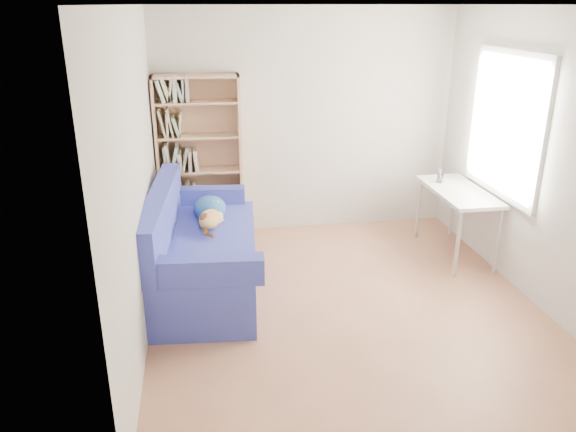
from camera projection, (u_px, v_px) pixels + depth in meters
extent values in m
plane|color=#976044|center=(344.00, 304.00, 5.20)|extent=(4.00, 4.00, 0.00)
cube|color=silver|center=(306.00, 123.00, 6.59)|extent=(3.50, 0.04, 2.60)
cube|color=silver|center=(450.00, 274.00, 2.89)|extent=(3.50, 0.04, 2.60)
cube|color=silver|center=(137.00, 178.00, 4.48)|extent=(0.04, 4.00, 2.60)
cube|color=silver|center=(540.00, 160.00, 4.99)|extent=(0.04, 4.00, 2.60)
cube|color=white|center=(356.00, 5.00, 4.28)|extent=(3.50, 4.00, 0.04)
cube|color=white|center=(508.00, 125.00, 5.48)|extent=(0.01, 1.20, 1.30)
cube|color=navy|center=(205.00, 263.00, 5.44)|extent=(1.10, 2.08, 0.50)
cube|color=navy|center=(161.00, 217.00, 5.21)|extent=(0.34, 2.02, 0.49)
cube|color=navy|center=(202.00, 198.00, 6.16)|extent=(0.96, 0.25, 0.22)
cube|color=navy|center=(205.00, 271.00, 4.47)|extent=(0.96, 0.25, 0.22)
cube|color=navy|center=(206.00, 237.00, 5.35)|extent=(1.07, 1.91, 0.06)
ellipsoid|color=#2E5E96|center=(210.00, 208.00, 5.80)|extent=(0.33, 0.37, 0.25)
ellipsoid|color=#C37216|center=(210.00, 219.00, 5.50)|extent=(0.28, 0.42, 0.16)
ellipsoid|color=silver|center=(215.00, 217.00, 5.61)|extent=(0.15, 0.19, 0.10)
ellipsoid|color=#361E0E|center=(207.00, 217.00, 5.44)|extent=(0.16, 0.21, 0.08)
sphere|color=#C37216|center=(211.00, 206.00, 5.74)|extent=(0.14, 0.14, 0.14)
cone|color=#C37216|center=(209.00, 199.00, 5.75)|extent=(0.06, 0.07, 0.07)
cone|color=#C37216|center=(209.00, 201.00, 5.69)|extent=(0.06, 0.07, 0.07)
cylinder|color=#26C167|center=(211.00, 210.00, 5.68)|extent=(0.11, 0.05, 0.11)
cylinder|color=#361E0E|center=(209.00, 231.00, 5.30)|extent=(0.07, 0.16, 0.05)
cube|color=tan|center=(159.00, 161.00, 6.31)|extent=(0.03, 0.29, 1.89)
cube|color=tan|center=(240.00, 158.00, 6.44)|extent=(0.03, 0.29, 1.89)
cube|color=tan|center=(195.00, 76.00, 6.04)|extent=(0.95, 0.29, 0.03)
cube|color=tan|center=(204.00, 235.00, 6.70)|extent=(0.95, 0.29, 0.03)
cube|color=tan|center=(200.00, 157.00, 6.50)|extent=(0.95, 0.02, 1.89)
cube|color=white|center=(459.00, 191.00, 5.99)|extent=(0.53, 1.15, 0.04)
cylinder|color=silver|center=(453.00, 207.00, 6.64)|extent=(0.04, 0.04, 0.71)
cylinder|color=silver|center=(498.00, 242.00, 5.67)|extent=(0.04, 0.04, 0.71)
cylinder|color=silver|center=(418.00, 209.00, 6.58)|extent=(0.04, 0.04, 0.71)
cylinder|color=silver|center=(458.00, 244.00, 5.61)|extent=(0.04, 0.04, 0.71)
cylinder|color=white|center=(440.00, 178.00, 6.22)|extent=(0.08, 0.08, 0.09)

